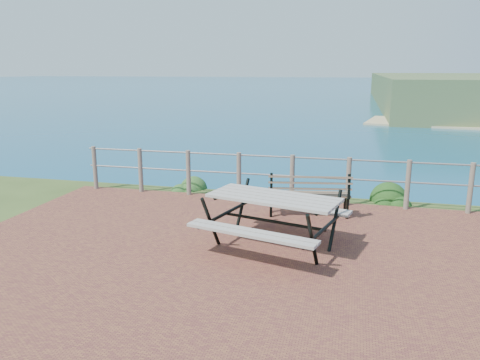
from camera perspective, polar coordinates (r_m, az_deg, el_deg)
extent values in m
cube|color=brown|center=(6.87, 2.51, -10.32)|extent=(10.00, 7.00, 0.12)
plane|color=#15687E|center=(206.19, 13.75, 12.32)|extent=(1200.00, 1200.00, 0.00)
cylinder|color=#6B5B4C|center=(11.37, -17.26, 1.45)|extent=(0.10, 0.10, 1.00)
cylinder|color=#6B5B4C|center=(10.83, -12.03, 1.19)|extent=(0.10, 0.10, 1.00)
cylinder|color=#6B5B4C|center=(10.39, -6.30, 0.89)|extent=(0.10, 0.10, 1.00)
cylinder|color=#6B5B4C|center=(10.06, -0.13, 0.55)|extent=(0.10, 0.10, 1.00)
cylinder|color=#6B5B4C|center=(9.85, 6.37, 0.20)|extent=(0.10, 0.10, 1.00)
cylinder|color=#6B5B4C|center=(9.78, 13.06, -0.18)|extent=(0.10, 0.10, 1.00)
cylinder|color=#6B5B4C|center=(9.84, 19.76, -0.55)|extent=(0.10, 0.10, 1.00)
cylinder|color=#6B5B4C|center=(10.03, 26.30, -0.90)|extent=(0.10, 0.10, 1.00)
cylinder|color=slate|center=(9.76, 6.44, 2.77)|extent=(9.40, 0.04, 0.04)
cylinder|color=slate|center=(9.84, 6.38, 0.48)|extent=(9.40, 0.04, 0.04)
cube|color=gray|center=(7.20, 4.12, -2.15)|extent=(2.13, 1.30, 0.04)
cube|color=gray|center=(7.29, 4.08, -4.65)|extent=(1.99, 0.79, 0.04)
cube|color=gray|center=(7.29, 4.08, -4.65)|extent=(1.99, 0.79, 0.04)
cylinder|color=black|center=(7.31, 4.07, -5.06)|extent=(1.66, 0.48, 0.05)
cube|color=brown|center=(8.97, 8.38, -1.70)|extent=(1.58, 0.64, 0.03)
cube|color=brown|center=(8.91, 8.44, -0.02)|extent=(1.54, 0.37, 0.35)
cube|color=black|center=(9.03, 8.34, -2.99)|extent=(0.06, 0.06, 0.42)
cube|color=black|center=(9.03, 8.34, -2.99)|extent=(0.06, 0.06, 0.42)
cube|color=black|center=(9.03, 8.34, -2.99)|extent=(0.06, 0.06, 0.42)
cube|color=black|center=(9.03, 8.34, -2.99)|extent=(0.06, 0.06, 0.42)
ellipsoid|color=#215823|center=(11.13, -6.77, -1.03)|extent=(0.69, 0.69, 0.40)
ellipsoid|color=#153B12|center=(10.55, 18.64, -2.48)|extent=(0.81, 0.81, 0.57)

